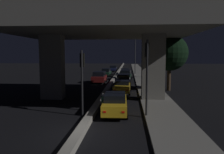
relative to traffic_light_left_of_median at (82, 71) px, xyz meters
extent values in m
plane|color=black|center=(0.66, -3.60, -3.14)|extent=(200.00, 200.00, 0.00)
cube|color=gray|center=(0.66, 31.40, -2.96)|extent=(0.52, 126.00, 0.35)
cube|color=slate|center=(5.82, 24.40, -3.06)|extent=(2.95, 126.00, 0.15)
cube|color=slate|center=(-4.18, 5.81, -0.04)|extent=(2.11, 1.27, 6.19)
cube|color=slate|center=(5.50, 5.81, -0.04)|extent=(2.11, 1.27, 6.19)
cube|color=slate|center=(0.66, 5.81, 4.11)|extent=(17.19, 13.04, 2.11)
cube|color=#333335|center=(0.66, 5.81, 5.61)|extent=(17.19, 0.40, 0.90)
cylinder|color=black|center=(0.00, -0.11, -0.84)|extent=(0.14, 0.14, 4.59)
cube|color=black|center=(0.00, 0.07, 0.78)|extent=(0.30, 0.28, 0.95)
sphere|color=black|center=(0.00, 0.22, 1.08)|extent=(0.18, 0.18, 0.18)
sphere|color=black|center=(0.00, 0.22, 0.78)|extent=(0.18, 0.18, 0.18)
sphere|color=green|center=(0.00, 0.22, 0.48)|extent=(0.18, 0.18, 0.18)
cylinder|color=black|center=(4.45, -0.11, -0.49)|extent=(0.14, 0.14, 5.29)
cube|color=black|center=(4.45, 0.07, 1.48)|extent=(0.30, 0.28, 0.95)
sphere|color=black|center=(4.45, 0.22, 1.78)|extent=(0.18, 0.18, 0.18)
sphere|color=black|center=(4.45, 0.22, 1.48)|extent=(0.18, 0.18, 0.18)
sphere|color=green|center=(4.45, 0.22, 1.19)|extent=(0.18, 0.18, 0.18)
cylinder|color=#2D2D30|center=(4.61, 32.95, 1.03)|extent=(0.18, 0.18, 8.34)
cylinder|color=#2D2D30|center=(3.75, 32.95, 5.05)|extent=(1.71, 0.10, 0.10)
ellipsoid|color=#F2B759|center=(2.90, 32.95, 4.95)|extent=(0.56, 0.32, 0.24)
cube|color=gold|center=(2.25, 0.77, -2.47)|extent=(1.79, 4.65, 0.70)
cube|color=black|center=(2.26, 0.54, -1.86)|extent=(1.52, 2.25, 0.50)
cylinder|color=black|center=(1.40, 2.27, -2.82)|extent=(0.22, 0.64, 0.64)
cylinder|color=black|center=(3.02, 2.31, -2.82)|extent=(0.22, 0.64, 0.64)
cylinder|color=black|center=(1.48, -0.77, -2.82)|extent=(0.22, 0.64, 0.64)
cylinder|color=black|center=(3.10, -0.73, -2.82)|extent=(0.22, 0.64, 0.64)
cube|color=red|center=(1.73, -1.56, -2.43)|extent=(0.18, 0.03, 0.11)
cube|color=red|center=(2.89, -1.53, -2.43)|extent=(0.18, 0.03, 0.11)
cube|color=gold|center=(2.50, 9.35, -2.49)|extent=(1.84, 4.22, 0.70)
cube|color=black|center=(2.50, 9.25, -1.91)|extent=(1.57, 1.71, 0.45)
cylinder|color=black|center=(1.68, 10.75, -2.84)|extent=(0.21, 0.60, 0.59)
cylinder|color=black|center=(3.39, 10.71, -2.84)|extent=(0.21, 0.60, 0.59)
cylinder|color=black|center=(1.62, 7.99, -2.84)|extent=(0.21, 0.60, 0.59)
cylinder|color=black|center=(3.32, 7.95, -2.84)|extent=(0.21, 0.60, 0.59)
cube|color=red|center=(1.84, 7.27, -2.45)|extent=(0.18, 0.03, 0.11)
cube|color=red|center=(3.06, 7.24, -2.45)|extent=(0.18, 0.03, 0.11)
cube|color=silver|center=(2.59, 15.81, -2.51)|extent=(1.77, 4.01, 0.59)
cube|color=black|center=(2.59, 15.81, -1.88)|extent=(1.55, 2.41, 0.68)
cylinder|color=black|center=(1.75, 17.14, -2.81)|extent=(0.21, 0.66, 0.66)
cylinder|color=black|center=(3.45, 17.12, -2.81)|extent=(0.21, 0.66, 0.66)
cylinder|color=black|center=(1.73, 14.50, -2.81)|extent=(0.21, 0.66, 0.66)
cylinder|color=black|center=(3.42, 14.49, -2.81)|extent=(0.21, 0.66, 0.66)
cube|color=red|center=(1.96, 13.81, -2.48)|extent=(0.18, 0.03, 0.11)
cube|color=red|center=(3.18, 13.80, -2.48)|extent=(0.18, 0.03, 0.11)
cube|color=black|center=(2.72, 22.76, -2.51)|extent=(2.04, 4.30, 0.60)
cube|color=black|center=(2.72, 22.76, -1.82)|extent=(1.73, 2.61, 0.78)
cylinder|color=black|center=(1.89, 24.20, -2.81)|extent=(0.23, 0.66, 0.65)
cylinder|color=black|center=(3.68, 24.11, -2.81)|extent=(0.23, 0.66, 0.65)
cylinder|color=black|center=(1.76, 21.42, -2.81)|extent=(0.23, 0.66, 0.65)
cylinder|color=black|center=(3.55, 21.33, -2.81)|extent=(0.23, 0.66, 0.65)
cube|color=red|center=(1.98, 20.68, -2.48)|extent=(0.18, 0.04, 0.11)
cube|color=red|center=(3.26, 20.62, -2.48)|extent=(0.18, 0.04, 0.11)
cube|color=silver|center=(2.37, 31.76, -2.47)|extent=(2.04, 4.67, 0.66)
cube|color=black|center=(2.37, 31.65, -1.92)|extent=(1.69, 1.91, 0.43)
cylinder|color=black|center=(1.40, 33.23, -2.80)|extent=(0.23, 0.69, 0.68)
cylinder|color=black|center=(3.19, 33.31, -2.80)|extent=(0.23, 0.69, 0.68)
cylinder|color=black|center=(1.54, 30.21, -2.80)|extent=(0.23, 0.69, 0.68)
cylinder|color=black|center=(3.33, 30.29, -2.80)|extent=(0.23, 0.69, 0.68)
cube|color=red|center=(1.83, 29.43, -2.43)|extent=(0.18, 0.04, 0.11)
cube|color=red|center=(3.11, 29.49, -2.43)|extent=(0.18, 0.04, 0.11)
cube|color=#591414|center=(-1.26, 18.14, -2.43)|extent=(1.90, 4.32, 0.77)
cube|color=black|center=(-1.26, 18.14, -1.71)|extent=(1.67, 2.59, 0.65)
cylinder|color=black|center=(-0.33, 16.72, -2.81)|extent=(0.20, 0.65, 0.65)
cylinder|color=black|center=(-2.19, 16.72, -2.81)|extent=(0.20, 0.65, 0.65)
cylinder|color=black|center=(-0.33, 19.57, -2.81)|extent=(0.20, 0.65, 0.65)
cylinder|color=black|center=(-2.19, 19.57, -2.81)|extent=(0.20, 0.65, 0.65)
cube|color=white|center=(-0.60, 20.31, -2.54)|extent=(0.18, 0.03, 0.11)
cube|color=white|center=(-1.93, 20.31, -2.54)|extent=(0.18, 0.03, 0.11)
cube|color=black|center=(-1.35, 29.37, -2.53)|extent=(1.82, 4.70, 0.56)
cube|color=black|center=(-1.35, 29.37, -1.91)|extent=(1.55, 2.84, 0.69)
cylinder|color=black|center=(-0.60, 27.81, -2.82)|extent=(0.22, 0.65, 0.64)
cylinder|color=black|center=(-2.21, 27.87, -2.82)|extent=(0.22, 0.65, 0.64)
cylinder|color=black|center=(-0.49, 30.87, -2.82)|extent=(0.22, 0.65, 0.64)
cylinder|color=black|center=(-2.10, 30.93, -2.82)|extent=(0.22, 0.65, 0.64)
cube|color=white|center=(-0.69, 31.68, -2.62)|extent=(0.18, 0.04, 0.11)
cube|color=white|center=(-1.84, 31.72, -2.62)|extent=(0.18, 0.04, 0.11)
cube|color=#141938|center=(-0.94, 42.72, -2.52)|extent=(1.87, 4.72, 0.60)
cube|color=black|center=(-0.94, 42.84, -1.95)|extent=(1.60, 1.91, 0.55)
cylinder|color=black|center=(-0.04, 41.19, -2.82)|extent=(0.21, 0.64, 0.64)
cylinder|color=black|center=(-1.76, 41.15, -2.82)|extent=(0.21, 0.64, 0.64)
cylinder|color=black|center=(-0.11, 44.28, -2.82)|extent=(0.21, 0.64, 0.64)
cylinder|color=black|center=(-1.83, 44.24, -2.82)|extent=(0.21, 0.64, 0.64)
cube|color=white|center=(-0.37, 45.08, -2.61)|extent=(0.18, 0.03, 0.11)
cube|color=white|center=(-1.61, 45.06, -2.61)|extent=(0.18, 0.03, 0.11)
cylinder|color=black|center=(1.38, 1.75, -2.84)|extent=(0.11, 0.59, 0.59)
cylinder|color=black|center=(1.30, 0.45, -2.84)|extent=(0.13, 0.59, 0.59)
cube|color=black|center=(1.34, 1.10, -2.62)|extent=(0.30, 1.00, 0.32)
cylinder|color=#26593F|center=(1.34, 1.10, -2.21)|extent=(0.34, 0.34, 0.51)
sphere|color=silver|center=(1.34, 1.10, -1.83)|extent=(0.24, 0.24, 0.24)
cube|color=red|center=(1.30, 0.40, -2.62)|extent=(0.08, 0.03, 0.08)
cylinder|color=black|center=(5.38, 6.12, -2.60)|extent=(0.34, 0.34, 0.79)
cylinder|color=navy|center=(5.38, 6.12, -1.88)|extent=(0.39, 0.39, 0.65)
sphere|color=tan|center=(5.38, 6.12, -1.44)|extent=(0.21, 0.21, 0.21)
cylinder|color=#38281C|center=(8.06, 11.63, -1.68)|extent=(0.44, 0.44, 2.92)
sphere|color=black|center=(8.06, 11.63, 1.40)|extent=(4.31, 4.31, 4.31)
cylinder|color=#38281C|center=(8.60, 25.70, -1.31)|extent=(0.40, 0.40, 3.65)
sphere|color=black|center=(8.60, 25.70, 1.69)|extent=(3.16, 3.16, 3.16)
camera|label=1|loc=(3.22, -14.90, 1.12)|focal=35.00mm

